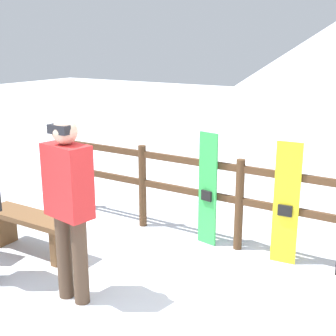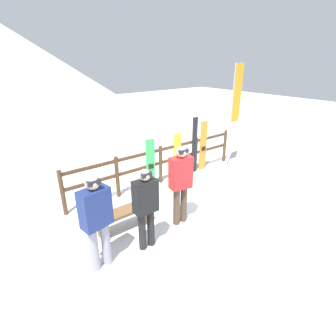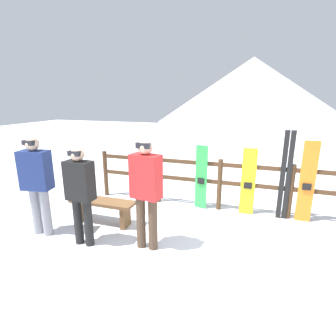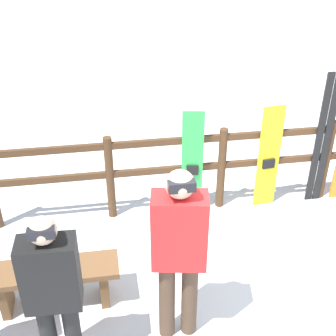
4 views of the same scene
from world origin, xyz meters
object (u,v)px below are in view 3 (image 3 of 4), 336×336
object	(u,v)px
person_navy	(37,180)
bench	(103,206)
ski_pair_black	(286,176)
person_black	(80,190)
person_red	(146,187)
snowboard_green	(201,178)
snowboard_orange	(307,183)
snowboard_yellow	(248,182)

from	to	relation	value
person_navy	bench	bearing A→B (deg)	40.12
bench	ski_pair_black	world-z (taller)	ski_pair_black
person_black	person_red	size ratio (longest dim) A/B	0.92
bench	person_navy	bearing A→B (deg)	-139.88
bench	person_red	xyz separation A→B (m)	(1.10, -0.50, 0.67)
bench	person_black	size ratio (longest dim) A/B	0.78
snowboard_green	snowboard_orange	world-z (taller)	snowboard_orange
person_black	snowboard_orange	xyz separation A→B (m)	(3.46, 2.01, -0.14)
person_navy	snowboard_orange	size ratio (longest dim) A/B	1.09
person_red	snowboard_yellow	size ratio (longest dim) A/B	1.27
snowboard_yellow	ski_pair_black	size ratio (longest dim) A/B	0.79
person_navy	ski_pair_black	size ratio (longest dim) A/B	0.98
ski_pair_black	snowboard_orange	bearing A→B (deg)	-0.51
person_black	person_red	xyz separation A→B (m)	(1.00, 0.22, 0.09)
snowboard_green	snowboard_yellow	size ratio (longest dim) A/B	1.00
person_navy	snowboard_yellow	size ratio (longest dim) A/B	1.24
bench	person_black	distance (m)	0.93
person_navy	snowboard_orange	bearing A→B (deg)	24.09
person_black	person_red	distance (m)	1.03
snowboard_orange	bench	bearing A→B (deg)	-160.21
bench	person_black	bearing A→B (deg)	-82.04
person_red	ski_pair_black	xyz separation A→B (m)	(2.09, 1.79, -0.14)
bench	snowboard_orange	size ratio (longest dim) A/B	0.79
person_red	snowboard_orange	size ratio (longest dim) A/B	1.11
bench	person_navy	world-z (taller)	person_navy
person_red	snowboard_yellow	bearing A→B (deg)	51.44
person_red	snowboard_green	distance (m)	1.88
snowboard_green	snowboard_orange	bearing A→B (deg)	0.01
bench	person_black	xyz separation A→B (m)	(0.10, -0.72, 0.58)
person_navy	snowboard_orange	xyz separation A→B (m)	(4.35, 1.95, -0.20)
person_black	snowboard_orange	distance (m)	4.01
person_navy	person_red	world-z (taller)	person_red
snowboard_yellow	ski_pair_black	world-z (taller)	ski_pair_black
ski_pair_black	snowboard_yellow	bearing A→B (deg)	-179.69
snowboard_green	ski_pair_black	bearing A→B (deg)	0.13
person_black	person_red	bearing A→B (deg)	12.42
person_black	ski_pair_black	distance (m)	3.69
person_red	snowboard_orange	world-z (taller)	person_red
person_navy	snowboard_green	bearing A→B (deg)	39.37
snowboard_green	snowboard_yellow	xyz separation A→B (m)	(0.94, -0.00, -0.00)
ski_pair_black	person_navy	bearing A→B (deg)	-153.88
ski_pair_black	bench	bearing A→B (deg)	-158.04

